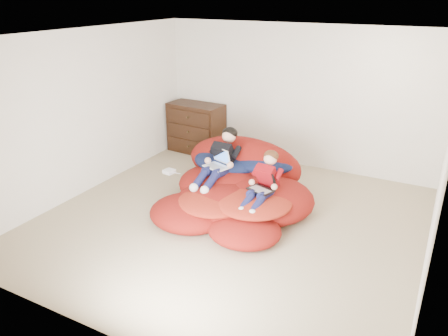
% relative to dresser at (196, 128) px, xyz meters
% --- Properties ---
extents(room_shell, '(5.10, 5.10, 2.77)m').
position_rel_dresser_xyz_m(room_shell, '(1.90, -2.22, -0.26)').
color(room_shell, tan).
rests_on(room_shell, ground).
extents(dresser, '(1.11, 0.64, 0.97)m').
position_rel_dresser_xyz_m(dresser, '(0.00, 0.00, 0.00)').
color(dresser, black).
rests_on(dresser, ground).
extents(beanbag_pile, '(2.35, 2.39, 0.90)m').
position_rel_dresser_xyz_m(beanbag_pile, '(1.75, -1.70, -0.21)').
color(beanbag_pile, maroon).
rests_on(beanbag_pile, ground).
extents(cream_pillow, '(0.41, 0.26, 0.26)m').
position_rel_dresser_xyz_m(cream_pillow, '(1.19, -1.01, 0.14)').
color(cream_pillow, beige).
rests_on(cream_pillow, beanbag_pile).
extents(older_boy, '(0.32, 1.11, 0.71)m').
position_rel_dresser_xyz_m(older_boy, '(1.44, -1.65, 0.20)').
color(older_boy, black).
rests_on(older_boy, beanbag_pile).
extents(younger_boy, '(0.31, 0.92, 0.65)m').
position_rel_dresser_xyz_m(younger_boy, '(2.28, -1.97, 0.13)').
color(younger_boy, maroon).
rests_on(younger_boy, beanbag_pile).
extents(laptop_white, '(0.42, 0.42, 0.26)m').
position_rel_dresser_xyz_m(laptop_white, '(1.44, -1.73, 0.15)').
color(laptop_white, silver).
rests_on(laptop_white, older_boy).
extents(laptop_black, '(0.40, 0.44, 0.23)m').
position_rel_dresser_xyz_m(laptop_black, '(2.28, -2.00, 0.07)').
color(laptop_black, black).
rests_on(laptop_black, younger_boy).
extents(power_adapter, '(0.17, 0.17, 0.06)m').
position_rel_dresser_xyz_m(power_adapter, '(0.71, -1.96, -0.06)').
color(power_adapter, silver).
rests_on(power_adapter, beanbag_pile).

